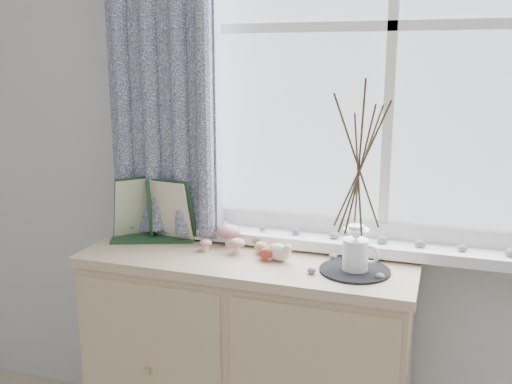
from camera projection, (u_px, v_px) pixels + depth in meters
sideboard at (247, 363)px, 2.14m from camera, size 1.20×0.45×0.85m
botanical_book at (148, 210)px, 2.17m from camera, size 0.39×0.25×0.26m
toadstool_cluster at (228, 236)px, 2.12m from camera, size 0.17×0.15×0.08m
wooden_eggs at (262, 246)px, 2.07m from camera, size 0.13×0.17×0.06m
songbird_figurine at (279, 251)px, 1.99m from camera, size 0.14×0.10×0.07m
crocheted_doily at (355, 270)px, 1.89m from camera, size 0.24×0.24×0.01m
twig_pitcher at (359, 162)px, 1.81m from camera, size 0.27×0.27×0.64m
sideboard_pebbles at (331, 263)px, 1.95m from camera, size 0.33×0.23×0.02m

